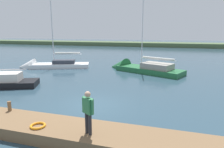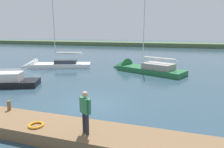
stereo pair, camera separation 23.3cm
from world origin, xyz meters
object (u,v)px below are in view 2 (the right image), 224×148
(mooring_post_far, at_px, (9,105))
(sailboat_behind_pier, at_px, (50,66))
(sailboat_far_right, at_px, (139,70))
(life_ring_buoy, at_px, (36,125))
(person_on_dock, at_px, (85,109))

(mooring_post_far, xyz_separation_m, sailboat_behind_pier, (7.24, -14.03, -0.61))
(sailboat_behind_pier, bearing_deg, sailboat_far_right, 164.89)
(life_ring_buoy, xyz_separation_m, person_on_dock, (-2.32, -0.08, 0.97))
(life_ring_buoy, bearing_deg, sailboat_behind_pier, -57.22)
(person_on_dock, bearing_deg, mooring_post_far, 109.21)
(life_ring_buoy, distance_m, sailboat_behind_pier, 18.00)
(mooring_post_far, bearing_deg, life_ring_buoy, 156.28)
(life_ring_buoy, xyz_separation_m, sailboat_far_right, (-1.49, -16.29, -0.42))
(sailboat_far_right, bearing_deg, person_on_dock, 116.51)
(mooring_post_far, height_order, person_on_dock, person_on_dock)
(mooring_post_far, distance_m, sailboat_behind_pier, 15.80)
(mooring_post_far, height_order, life_ring_buoy, mooring_post_far)
(sailboat_behind_pier, bearing_deg, mooring_post_far, 96.29)
(life_ring_buoy, distance_m, person_on_dock, 2.51)
(mooring_post_far, height_order, sailboat_far_right, sailboat_far_right)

